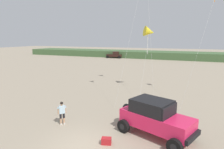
# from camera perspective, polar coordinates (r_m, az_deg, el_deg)

# --- Properties ---
(ground_plane) EXTENTS (220.00, 220.00, 0.00)m
(ground_plane) POSITION_cam_1_polar(r_m,az_deg,el_deg) (11.97, -8.28, -19.68)
(ground_plane) COLOR gray
(dune_ridge) EXTENTS (90.00, 9.87, 1.96)m
(dune_ridge) POSITION_cam_1_polar(r_m,az_deg,el_deg) (61.82, 12.89, 5.62)
(dune_ridge) COLOR #426038
(dune_ridge) RESTS_ON ground_plane
(jeep) EXTENTS (4.99, 3.73, 2.26)m
(jeep) POSITION_cam_1_polar(r_m,az_deg,el_deg) (12.66, 12.44, -12.01)
(jeep) COLOR #EA2151
(jeep) RESTS_ON ground_plane
(person_watching) EXTENTS (0.47, 0.50, 1.67)m
(person_watching) POSITION_cam_1_polar(r_m,az_deg,el_deg) (14.40, -14.31, -10.39)
(person_watching) COLOR tan
(person_watching) RESTS_ON ground_plane
(cooler_box) EXTENTS (0.64, 0.51, 0.38)m
(cooler_box) POSITION_cam_1_polar(r_m,az_deg,el_deg) (11.89, -1.64, -18.71)
(cooler_box) COLOR #B21E23
(cooler_box) RESTS_ON ground_plane
(distant_pickup) EXTENTS (4.69, 2.58, 1.98)m
(distant_pickup) POSITION_cam_1_polar(r_m,az_deg,el_deg) (60.07, 0.82, 5.70)
(distant_pickup) COLOR black
(distant_pickup) RESTS_ON ground_plane
(kite_yellow_diamond) EXTENTS (1.64, 5.94, 7.37)m
(kite_yellow_diamond) POSITION_cam_1_polar(r_m,az_deg,el_deg) (22.92, 10.78, 12.04)
(kite_yellow_diamond) COLOR yellow
(kite_yellow_diamond) RESTS_ON ground_plane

